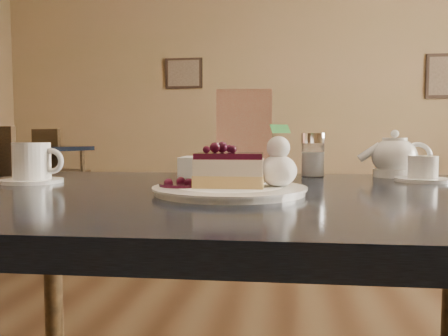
# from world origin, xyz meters

# --- Properties ---
(main_table) EXTENTS (1.21, 0.83, 0.74)m
(main_table) POSITION_xyz_m (-0.25, 0.00, 0.67)
(main_table) COLOR black
(main_table) RESTS_ON ground
(dessert_plate) EXTENTS (0.26, 0.26, 0.01)m
(dessert_plate) POSITION_xyz_m (-0.25, -0.05, 0.75)
(dessert_plate) COLOR white
(dessert_plate) RESTS_ON main_table
(cheesecake_slice) EXTENTS (0.12, 0.09, 0.06)m
(cheesecake_slice) POSITION_xyz_m (-0.25, -0.05, 0.79)
(cheesecake_slice) COLOR #E5C07E
(cheesecake_slice) RESTS_ON dessert_plate
(whipped_cream) EXTENTS (0.07, 0.07, 0.06)m
(whipped_cream) POSITION_xyz_m (-0.16, -0.03, 0.78)
(whipped_cream) COLOR white
(whipped_cream) RESTS_ON dessert_plate
(berry_sauce) EXTENTS (0.08, 0.08, 0.01)m
(berry_sauce) POSITION_xyz_m (-0.33, -0.05, 0.76)
(berry_sauce) COLOR black
(berry_sauce) RESTS_ON dessert_plate
(coffee_set) EXTENTS (0.14, 0.13, 0.09)m
(coffee_set) POSITION_xyz_m (-0.69, 0.08, 0.78)
(coffee_set) COLOR white
(coffee_set) RESTS_ON main_table
(tea_set) EXTENTS (0.20, 0.22, 0.10)m
(tea_set) POSITION_xyz_m (0.13, 0.31, 0.79)
(tea_set) COLOR white
(tea_set) RESTS_ON main_table
(menu_card) EXTENTS (0.14, 0.03, 0.22)m
(menu_card) POSITION_xyz_m (-0.25, 0.30, 0.85)
(menu_card) COLOR #FFF5CC
(menu_card) RESTS_ON main_table
(sugar_shaker) EXTENTS (0.06, 0.06, 0.11)m
(sugar_shaker) POSITION_xyz_m (-0.08, 0.30, 0.80)
(sugar_shaker) COLOR white
(sugar_shaker) RESTS_ON main_table
(napkin_stack) EXTENTS (0.12, 0.12, 0.05)m
(napkin_stack) POSITION_xyz_m (-0.35, 0.29, 0.77)
(napkin_stack) COLOR white
(napkin_stack) RESTS_ON main_table
(bg_table_far_left) EXTENTS (1.24, 1.84, 1.22)m
(bg_table_far_left) POSITION_xyz_m (-2.63, 3.09, 0.07)
(bg_table_far_left) COLOR black
(bg_table_far_left) RESTS_ON ground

